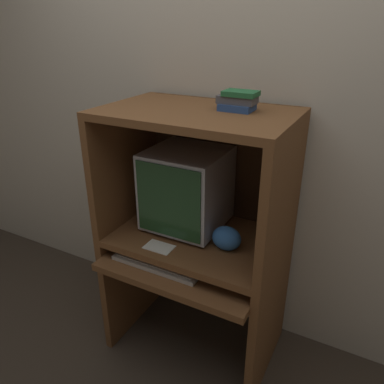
# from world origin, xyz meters

# --- Properties ---
(ground_plane) EXTENTS (12.00, 12.00, 0.00)m
(ground_plane) POSITION_xyz_m (0.00, 0.00, 0.00)
(ground_plane) COLOR #3D3328
(wall_back) EXTENTS (6.00, 0.06, 2.60)m
(wall_back) POSITION_xyz_m (0.00, 0.65, 1.30)
(wall_back) COLOR beige
(wall_back) RESTS_ON ground_plane
(desk_base) EXTENTS (0.90, 0.67, 0.65)m
(desk_base) POSITION_xyz_m (0.00, 0.25, 0.40)
(desk_base) COLOR brown
(desk_base) RESTS_ON ground_plane
(desk_monitor_shelf) EXTENTS (0.90, 0.59, 0.10)m
(desk_monitor_shelf) POSITION_xyz_m (0.00, 0.30, 0.72)
(desk_monitor_shelf) COLOR brown
(desk_monitor_shelf) RESTS_ON desk_base
(hutch_upper) EXTENTS (0.90, 0.59, 0.66)m
(hutch_upper) POSITION_xyz_m (0.00, 0.33, 1.17)
(hutch_upper) COLOR brown
(hutch_upper) RESTS_ON desk_monitor_shelf
(crt_monitor) EXTENTS (0.39, 0.39, 0.43)m
(crt_monitor) POSITION_xyz_m (-0.09, 0.36, 0.97)
(crt_monitor) COLOR #B2B2B7
(crt_monitor) RESTS_ON desk_monitor_shelf
(keyboard) EXTENTS (0.47, 0.17, 0.03)m
(keyboard) POSITION_xyz_m (-0.11, 0.10, 0.66)
(keyboard) COLOR beige
(keyboard) RESTS_ON desk_base
(mouse) EXTENTS (0.06, 0.04, 0.03)m
(mouse) POSITION_xyz_m (0.19, 0.11, 0.66)
(mouse) COLOR #B7B7B7
(mouse) RESTS_ON desk_base
(snack_bag) EXTENTS (0.15, 0.11, 0.12)m
(snack_bag) POSITION_xyz_m (0.19, 0.24, 0.80)
(snack_bag) COLOR #336BB7
(snack_bag) RESTS_ON desk_monitor_shelf
(book_stack) EXTENTS (0.18, 0.11, 0.09)m
(book_stack) POSITION_xyz_m (0.17, 0.37, 1.45)
(book_stack) COLOR navy
(book_stack) RESTS_ON hutch_upper
(paper_card) EXTENTS (0.14, 0.09, 0.00)m
(paper_card) POSITION_xyz_m (-0.11, 0.10, 0.75)
(paper_card) COLOR white
(paper_card) RESTS_ON desk_monitor_shelf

